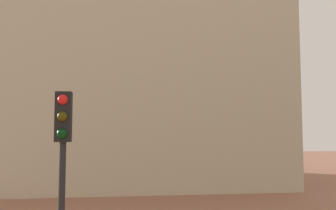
# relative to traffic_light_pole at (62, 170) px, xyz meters

# --- Properties ---
(landmark_building) EXTENTS (24.34, 15.37, 40.11)m
(landmark_building) POSITION_rel_traffic_light_pole_xyz_m (0.81, 23.52, 8.02)
(landmark_building) COLOR beige
(landmark_building) RESTS_ON ground_plane
(traffic_light_pole) EXTENTS (0.28, 0.34, 4.65)m
(traffic_light_pole) POSITION_rel_traffic_light_pole_xyz_m (0.00, 0.00, 0.00)
(traffic_light_pole) COLOR black
(traffic_light_pole) RESTS_ON ground_plane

